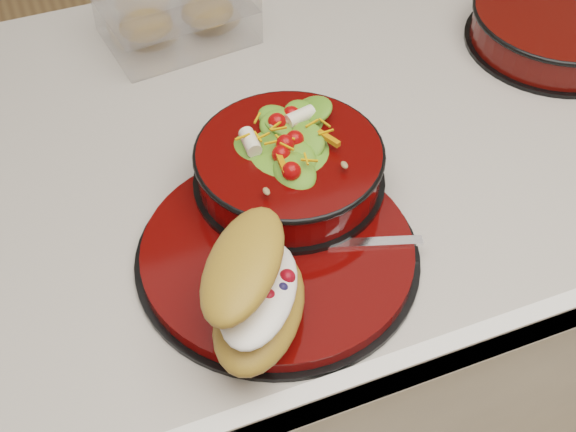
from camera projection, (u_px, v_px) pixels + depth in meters
name	position (u px, v px, depth m)	size (l,w,h in m)	color
island_counter	(263.00, 338.00, 1.32)	(1.24, 0.74, 0.90)	white
dinner_plate	(279.00, 253.00, 0.85)	(0.31, 0.31, 0.02)	black
salad_bowl	(289.00, 160.00, 0.89)	(0.22, 0.22, 0.09)	black
croissant	(257.00, 291.00, 0.75)	(0.15, 0.18, 0.09)	#BC8439
fork	(340.00, 244.00, 0.85)	(0.16, 0.07, 0.00)	silver
pastry_box	(176.00, 9.00, 1.11)	(0.21, 0.17, 0.09)	white
extra_bowl	(559.00, 25.00, 1.11)	(0.25, 0.25, 0.05)	black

